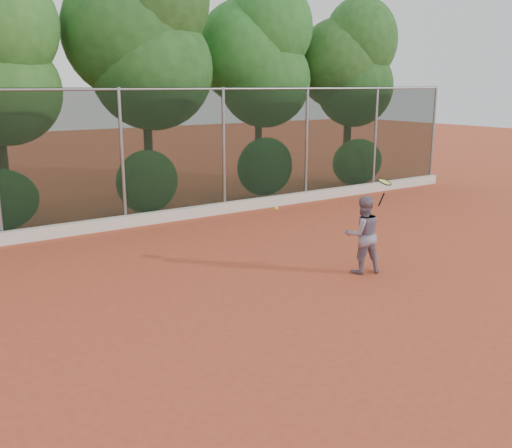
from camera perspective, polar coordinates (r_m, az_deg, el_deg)
ground at (r=9.32m, az=3.51°, el=-8.70°), size 80.00×80.00×0.00m
concrete_curb at (r=14.99m, az=-12.65°, el=0.28°), size 24.00×0.20×0.30m
tennis_player at (r=11.14m, az=10.62°, el=-1.04°), size 0.89×0.79×1.52m
chainlink_fence at (r=14.87m, az=-13.25°, el=6.83°), size 24.09×0.09×3.50m
foliage_backdrop at (r=16.49m, az=-18.21°, el=16.03°), size 23.70×3.63×7.55m
tennis_racket at (r=11.10m, az=12.71°, el=3.92°), size 0.35×0.34×0.55m
tennis_ball_in_flight at (r=9.72m, az=2.03°, el=1.60°), size 0.07×0.07×0.07m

